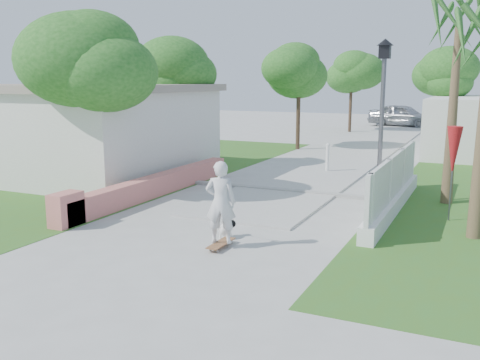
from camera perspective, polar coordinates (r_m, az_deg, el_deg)
The scene contains 19 objects.
ground at distance 11.14m, azimuth -6.02°, elevation -7.08°, with size 90.00×90.00×0.00m, color #B7B7B2.
path_strip at distance 29.79m, azimuth 14.14°, elevation 3.86°, with size 3.20×36.00×0.06m, color #B7B7B2.
curb at distance 16.40m, azimuth 4.78°, elevation -1.12°, with size 6.50×0.25×0.10m, color #999993.
grass_left at distance 21.44m, azimuth -11.14°, elevation 1.37°, with size 8.00×20.00×0.01m, color #3E6A21.
pink_wall at distance 15.70m, azimuth -9.74°, elevation -0.79°, with size 0.45×8.20×0.80m.
house_left at distance 20.32m, azimuth -16.92°, elevation 5.25°, with size 8.40×7.40×3.23m.
lattice_fence at distance 14.52m, azimuth 16.12°, elevation -1.05°, with size 0.35×7.00×1.50m.
street_lamp at distance 14.85m, azimuth 14.88°, elevation 6.60°, with size 0.44×0.44×4.44m.
bollard at distance 20.00m, azimuth 9.31°, elevation 2.46°, with size 0.14×0.14×1.09m.
patio_umbrella at distance 13.71m, azimuth 21.82°, elevation 2.77°, with size 0.36×0.36×2.30m.
tree_left_near at distance 15.66m, azimuth -15.01°, elevation 11.90°, with size 3.60×3.60×5.28m.
tree_left_mid at distance 20.71m, azimuth -7.23°, elevation 10.87°, with size 3.20×3.20×4.85m.
tree_path_left at distance 26.46m, azimuth 6.34°, elevation 11.53°, with size 3.40×3.40×5.23m.
tree_path_right at distance 29.16m, azimuth 20.76°, elevation 10.19°, with size 3.00×3.00×4.79m.
tree_path_far at distance 36.03m, azimuth 11.84°, elevation 11.12°, with size 3.20×3.20×5.17m.
palm_far at distance 15.65m, azimuth 22.24°, elevation 13.91°, with size 1.80×1.80×5.30m.
skateboarder at distance 10.81m, azimuth -2.08°, elevation -2.47°, with size 0.71×1.30×1.80m.
dog at distance 11.63m, azimuth -1.44°, elevation -5.18°, with size 0.37×0.55×0.39m.
parked_car at distance 41.05m, azimuth 16.94°, elevation 6.61°, with size 1.95×4.85×1.65m, color #9A9EA1.
Camera 1 is at (5.50, -9.09, 3.38)m, focal length 40.00 mm.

